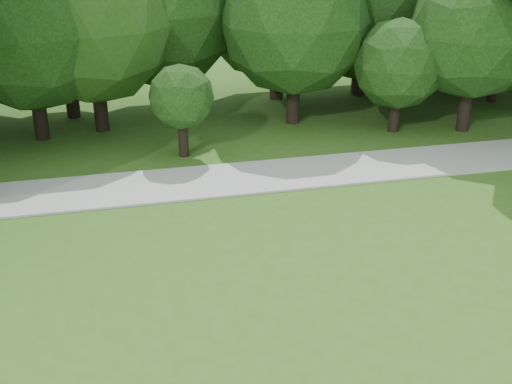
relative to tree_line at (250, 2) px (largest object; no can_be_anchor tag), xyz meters
name	(u,v)px	position (x,y,z in m)	size (l,w,h in m)	color
ground	(401,360)	(-0.98, -14.94, -3.70)	(100.00, 100.00, 0.00)	#3B5D1A
walkway	(273,175)	(-0.98, -6.94, -3.67)	(60.00, 2.20, 0.06)	#A9A9A4
tree_line	(250,2)	(0.00, 0.00, 0.00)	(39.42, 12.02, 7.85)	black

